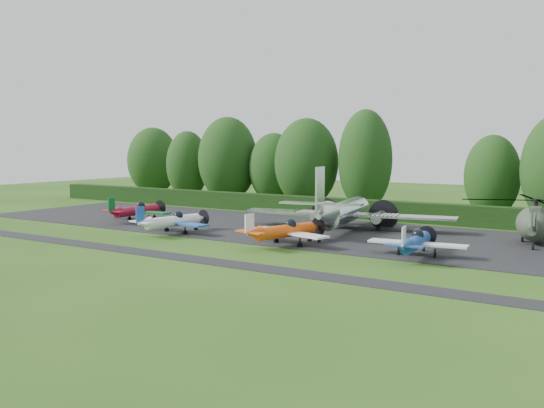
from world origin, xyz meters
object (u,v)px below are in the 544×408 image
Objects in this scene: helicopter at (535,220)px; light_plane_blue at (416,242)px; light_plane_red at (137,210)px; transport_plane at (343,212)px; light_plane_orange at (285,231)px; light_plane_white at (173,221)px.

light_plane_blue is at bearing -112.17° from helicopter.
light_plane_red is at bearing 179.73° from light_plane_blue.
transport_plane is 2.56× the size of light_plane_orange.
transport_plane is 21.11m from light_plane_red.
helicopter reaches higher than light_plane_orange.
light_plane_red reaches higher than light_plane_blue.
helicopter is (15.74, 1.53, 0.17)m from transport_plane.
light_plane_white is at bearing 164.83° from light_plane_orange.
helicopter is at bearing 13.14° from light_plane_red.
helicopter is at bearing 66.74° from light_plane_blue.
transport_plane is at bearing -166.89° from helicopter.
light_plane_white is 0.96× the size of light_plane_orange.
helicopter is at bearing 19.43° from light_plane_orange.
light_plane_white is at bearing -129.88° from transport_plane.
light_plane_red is 20.72m from light_plane_orange.
light_plane_red is 36.82m from helicopter.
light_plane_red is 0.98× the size of light_plane_orange.
light_plane_red is 0.57× the size of helicopter.
light_plane_red is 1.01× the size of light_plane_white.
light_plane_blue is (30.35, -3.59, -0.04)m from light_plane_red.
light_plane_orange is (20.26, -4.34, 0.03)m from light_plane_red.
helicopter reaches higher than light_plane_red.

